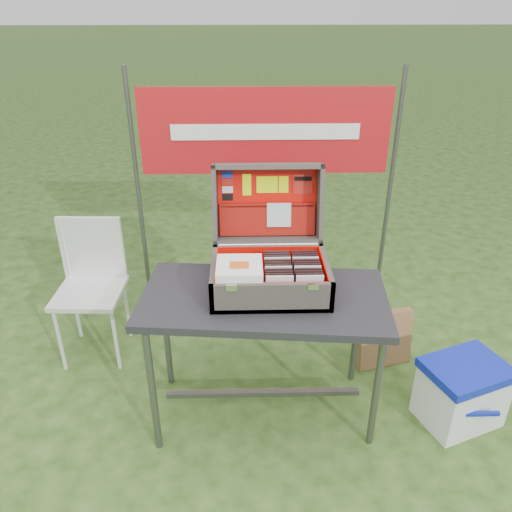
{
  "coord_description": "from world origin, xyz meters",
  "views": [
    {
      "loc": [
        -0.14,
        -2.08,
        2.07
      ],
      "look_at": [
        -0.08,
        0.1,
        0.93
      ],
      "focal_mm": 35.0,
      "sensor_mm": 36.0,
      "label": 1
    }
  ],
  "objects_px": {
    "cardboard_box": "(385,339)",
    "table": "(263,356)",
    "cooler": "(461,392)",
    "suitcase": "(270,237)",
    "chair": "(90,295)"
  },
  "relations": [
    {
      "from": "table",
      "to": "cardboard_box",
      "type": "bearing_deg",
      "value": 32.2
    },
    {
      "from": "table",
      "to": "cardboard_box",
      "type": "relative_size",
      "value": 3.32
    },
    {
      "from": "table",
      "to": "cooler",
      "type": "bearing_deg",
      "value": 0.63
    },
    {
      "from": "suitcase",
      "to": "cooler",
      "type": "distance_m",
      "value": 1.34
    },
    {
      "from": "chair",
      "to": "cooler",
      "type": "bearing_deg",
      "value": -14.3
    },
    {
      "from": "table",
      "to": "chair",
      "type": "bearing_deg",
      "value": 158.01
    },
    {
      "from": "table",
      "to": "cardboard_box",
      "type": "xyz_separation_m",
      "value": [
        0.77,
        0.39,
        -0.2
      ]
    },
    {
      "from": "cardboard_box",
      "to": "table",
      "type": "bearing_deg",
      "value": -168.44
    },
    {
      "from": "cooler",
      "to": "cardboard_box",
      "type": "relative_size",
      "value": 1.14
    },
    {
      "from": "cardboard_box",
      "to": "chair",
      "type": "bearing_deg",
      "value": 159.84
    },
    {
      "from": "cooler",
      "to": "chair",
      "type": "relative_size",
      "value": 0.48
    },
    {
      "from": "suitcase",
      "to": "cardboard_box",
      "type": "distance_m",
      "value": 1.16
    },
    {
      "from": "suitcase",
      "to": "chair",
      "type": "xyz_separation_m",
      "value": [
        -1.08,
        0.44,
        -0.59
      ]
    },
    {
      "from": "suitcase",
      "to": "chair",
      "type": "height_order",
      "value": "suitcase"
    },
    {
      "from": "table",
      "to": "suitcase",
      "type": "bearing_deg",
      "value": 79.04
    }
  ]
}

